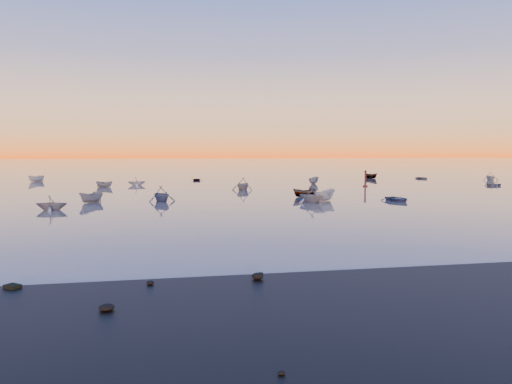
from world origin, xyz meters
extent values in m
plane|color=#6E655B|center=(0.00, 100.00, 0.00)|extent=(600.00, 600.00, 0.00)
imported|color=beige|center=(12.23, 30.58, 0.00)|extent=(4.04, 4.16, 1.41)
imported|color=slate|center=(10.22, 29.54, 0.00)|extent=(4.25, 3.51, 1.37)
cylinder|color=#43100E|center=(27.36, 53.51, 0.05)|extent=(0.84, 0.84, 0.28)
cylinder|color=#43100E|center=(27.36, 53.51, 1.21)|extent=(0.30, 0.30, 2.42)
cone|color=#43100E|center=(27.36, 53.51, 2.65)|extent=(0.56, 0.56, 0.47)
camera|label=1|loc=(-7.32, -26.34, 6.00)|focal=35.00mm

